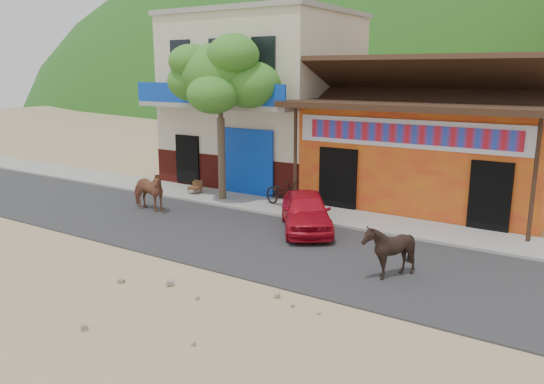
{
  "coord_description": "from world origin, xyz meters",
  "views": [
    {
      "loc": [
        7.46,
        -9.45,
        4.79
      ],
      "look_at": [
        -0.57,
        3.0,
        1.4
      ],
      "focal_mm": 35.0,
      "sensor_mm": 36.0,
      "label": 1
    }
  ],
  "objects_px": {
    "cow_tan": "(147,191)",
    "cow_dark": "(389,250)",
    "red_car": "(306,211)",
    "cafe_chair_left": "(194,183)",
    "scooter": "(283,194)",
    "cafe_chair_right": "(195,182)",
    "tree": "(221,118)"
  },
  "relations": [
    {
      "from": "cow_dark",
      "to": "cafe_chair_left",
      "type": "relative_size",
      "value": 1.58
    },
    {
      "from": "cow_tan",
      "to": "cafe_chair_left",
      "type": "relative_size",
      "value": 1.97
    },
    {
      "from": "tree",
      "to": "cafe_chair_left",
      "type": "bearing_deg",
      "value": 178.66
    },
    {
      "from": "cow_tan",
      "to": "scooter",
      "type": "distance_m",
      "value": 4.7
    },
    {
      "from": "cow_tan",
      "to": "cafe_chair_left",
      "type": "height_order",
      "value": "cow_tan"
    },
    {
      "from": "cow_dark",
      "to": "cafe_chair_left",
      "type": "height_order",
      "value": "cow_dark"
    },
    {
      "from": "scooter",
      "to": "cafe_chair_left",
      "type": "relative_size",
      "value": 2.22
    },
    {
      "from": "cow_tan",
      "to": "red_car",
      "type": "height_order",
      "value": "cow_tan"
    },
    {
      "from": "cafe_chair_left",
      "to": "cafe_chair_right",
      "type": "distance_m",
      "value": 0.06
    },
    {
      "from": "cow_tan",
      "to": "cafe_chair_right",
      "type": "height_order",
      "value": "cow_tan"
    },
    {
      "from": "cow_dark",
      "to": "cafe_chair_left",
      "type": "xyz_separation_m",
      "value": [
        -9.38,
        3.93,
        -0.16
      ]
    },
    {
      "from": "tree",
      "to": "cow_dark",
      "type": "xyz_separation_m",
      "value": [
        7.98,
        -3.9,
        -2.42
      ]
    },
    {
      "from": "red_car",
      "to": "tree",
      "type": "bearing_deg",
      "value": 125.82
    },
    {
      "from": "cow_dark",
      "to": "scooter",
      "type": "xyz_separation_m",
      "value": [
        -5.38,
        4.0,
        -0.09
      ]
    },
    {
      "from": "tree",
      "to": "cafe_chair_right",
      "type": "relative_size",
      "value": 6.41
    },
    {
      "from": "tree",
      "to": "cafe_chair_left",
      "type": "relative_size",
      "value": 7.16
    },
    {
      "from": "cow_dark",
      "to": "tree",
      "type": "bearing_deg",
      "value": -132.56
    },
    {
      "from": "red_car",
      "to": "scooter",
      "type": "bearing_deg",
      "value": 103.3
    },
    {
      "from": "cow_dark",
      "to": "scooter",
      "type": "bearing_deg",
      "value": -143.16
    },
    {
      "from": "cafe_chair_left",
      "to": "cafe_chair_right",
      "type": "bearing_deg",
      "value": 84.18
    },
    {
      "from": "cow_tan",
      "to": "scooter",
      "type": "relative_size",
      "value": 0.89
    },
    {
      "from": "cow_tan",
      "to": "cow_dark",
      "type": "bearing_deg",
      "value": -96.35
    },
    {
      "from": "cow_tan",
      "to": "cafe_chair_left",
      "type": "distance_m",
      "value": 2.64
    },
    {
      "from": "cow_tan",
      "to": "cafe_chair_right",
      "type": "bearing_deg",
      "value": 4.92
    },
    {
      "from": "scooter",
      "to": "cafe_chair_right",
      "type": "relative_size",
      "value": 1.99
    },
    {
      "from": "cow_dark",
      "to": "red_car",
      "type": "height_order",
      "value": "cow_dark"
    },
    {
      "from": "cow_tan",
      "to": "cafe_chair_left",
      "type": "xyz_separation_m",
      "value": [
        -0.15,
        2.62,
        -0.2
      ]
    },
    {
      "from": "tree",
      "to": "cow_tan",
      "type": "xyz_separation_m",
      "value": [
        -1.25,
        -2.59,
        -2.38
      ]
    },
    {
      "from": "tree",
      "to": "cow_tan",
      "type": "height_order",
      "value": "tree"
    },
    {
      "from": "cafe_chair_right",
      "to": "tree",
      "type": "bearing_deg",
      "value": 2.82
    },
    {
      "from": "cafe_chair_left",
      "to": "cow_dark",
      "type": "bearing_deg",
      "value": -28.55
    },
    {
      "from": "cow_tan",
      "to": "red_car",
      "type": "distance_m",
      "value": 5.82
    }
  ]
}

